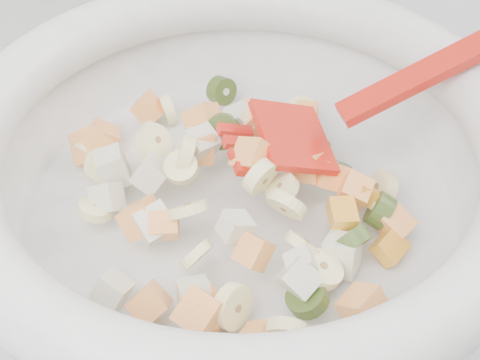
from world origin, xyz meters
TOP-DOWN VIEW (x-y plane):
  - mixing_bowl at (0.15, 1.44)m, footprint 0.45×0.38m

SIDE VIEW (x-z plane):
  - mixing_bowl at x=0.15m, z-range 0.88..1.03m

